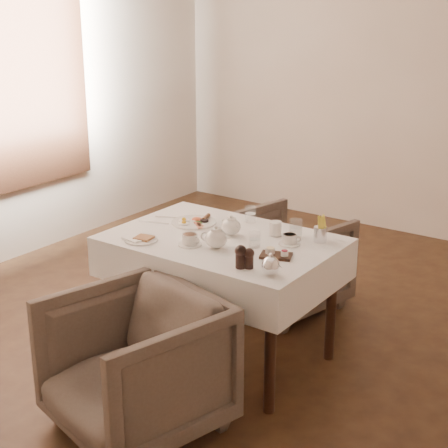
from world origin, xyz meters
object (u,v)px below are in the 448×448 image
table (222,257)px  teapot_centre (231,225)px  armchair_near (135,366)px  armchair_far (284,261)px  breakfast_plate (195,222)px

table → teapot_centre: 0.19m
armchair_near → armchair_far: bearing=109.3°
table → armchair_far: table is taller
table → armchair_near: size_ratio=1.66×
breakfast_plate → teapot_centre: (0.31, -0.05, 0.05)m
table → armchair_far: size_ratio=1.74×
breakfast_plate → teapot_centre: size_ratio=1.79×
table → armchair_near: bearing=-85.1°
breakfast_plate → teapot_centre: 0.32m
armchair_far → breakfast_plate: size_ratio=2.69×
table → armchair_near: 0.89m
armchair_near → teapot_centre: size_ratio=5.04×
table → armchair_far: 0.87m
armchair_far → breakfast_plate: bearing=84.4°
teapot_centre → breakfast_plate: bearing=-175.4°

